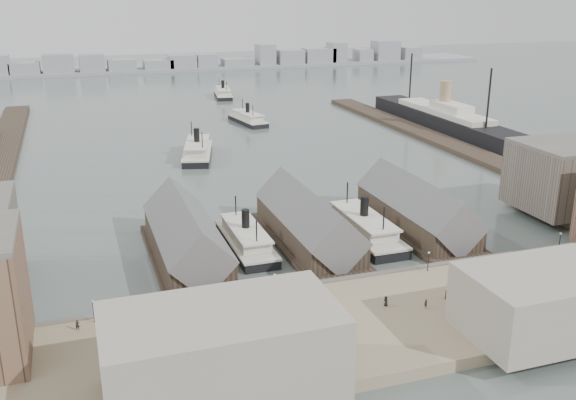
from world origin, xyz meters
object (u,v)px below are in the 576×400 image
object	(u,v)px
horse_cart_left	(200,324)
horse_cart_right	(531,290)
ferry_docked_west	(246,239)
ocean_steamer	(444,118)
horse_cart_center	(295,317)

from	to	relation	value
horse_cart_left	horse_cart_right	world-z (taller)	horse_cart_left
ferry_docked_west	ocean_steamer	xyz separation A→B (m)	(105.00, 92.49, 1.85)
horse_cart_left	horse_cart_center	xyz separation A→B (m)	(14.81, -2.60, -0.05)
ferry_docked_west	ocean_steamer	distance (m)	139.94
ocean_steamer	horse_cart_left	size ratio (longest dim) A/B	19.85
ferry_docked_west	horse_cart_left	size ratio (longest dim) A/B	5.47
horse_cart_center	horse_cart_right	size ratio (longest dim) A/B	0.99
ocean_steamer	horse_cart_right	size ratio (longest dim) A/B	19.31
ocean_steamer	ferry_docked_west	bearing A→B (deg)	-138.62
horse_cart_center	ocean_steamer	bearing A→B (deg)	-13.03
horse_cart_center	horse_cart_right	xyz separation A→B (m)	(41.72, -4.07, 0.02)
horse_cart_center	horse_cart_right	world-z (taller)	horse_cart_right
ocean_steamer	horse_cart_right	bearing A→B (deg)	-116.09
ocean_steamer	horse_cart_right	xyz separation A→B (m)	(-65.12, -132.98, -1.20)
horse_cart_center	horse_cart_right	distance (m)	41.92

